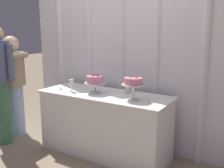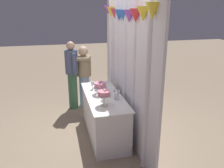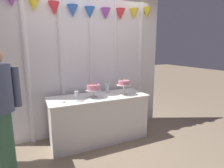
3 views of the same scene
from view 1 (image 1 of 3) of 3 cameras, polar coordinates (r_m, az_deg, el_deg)
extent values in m
plane|color=gray|center=(3.41, -2.62, -15.58)|extent=(24.00, 24.00, 0.00)
cube|color=white|center=(3.48, 2.08, 8.37)|extent=(2.98, 0.04, 2.72)
cylinder|color=white|center=(4.10, -11.42, 8.67)|extent=(0.09, 0.09, 2.72)
cylinder|color=white|center=(3.75, -5.10, 8.57)|extent=(0.10, 0.10, 2.72)
cylinder|color=white|center=(3.45, 2.20, 8.34)|extent=(0.09, 0.09, 2.72)
cylinder|color=white|center=(3.24, 9.91, 7.94)|extent=(0.06, 0.06, 2.72)
cylinder|color=white|center=(3.07, 20.00, 7.21)|extent=(0.09, 0.09, 2.72)
cube|color=white|center=(3.33, -1.70, -8.92)|extent=(1.64, 0.60, 0.78)
cube|color=white|center=(3.21, -1.74, -2.24)|extent=(1.69, 0.65, 0.01)
cylinder|color=silver|center=(3.23, -3.77, -1.95)|extent=(0.14, 0.14, 0.01)
cylinder|color=silver|center=(3.21, -3.78, -0.86)|extent=(0.03, 0.03, 0.11)
cylinder|color=silver|center=(3.20, -3.80, 0.21)|extent=(0.27, 0.27, 0.01)
cylinder|color=pink|center=(3.19, -3.81, 1.06)|extent=(0.21, 0.21, 0.09)
sphere|color=purple|center=(3.14, -3.18, 2.04)|extent=(0.04, 0.04, 0.04)
cone|color=purple|center=(3.21, -3.56, 2.18)|extent=(0.02, 0.02, 0.03)
cone|color=yellow|center=(3.19, -4.17, 2.27)|extent=(0.03, 0.03, 0.05)
sphere|color=purple|center=(3.15, -4.24, 1.90)|extent=(0.02, 0.02, 0.02)
cylinder|color=silver|center=(2.92, 4.63, -3.45)|extent=(0.13, 0.13, 0.01)
cylinder|color=silver|center=(2.90, 4.66, -1.79)|extent=(0.03, 0.03, 0.16)
cylinder|color=silver|center=(2.88, 4.69, -0.14)|extent=(0.26, 0.26, 0.01)
cylinder|color=pink|center=(2.87, 4.70, 0.68)|extent=(0.20, 0.20, 0.07)
sphere|color=orange|center=(2.85, 5.44, 1.61)|extent=(0.02, 0.02, 0.02)
sphere|color=green|center=(2.87, 4.05, 1.66)|extent=(0.02, 0.02, 0.02)
cylinder|color=silver|center=(3.34, -8.94, -1.67)|extent=(0.06, 0.06, 0.00)
cylinder|color=silver|center=(3.33, -8.96, -0.90)|extent=(0.01, 0.01, 0.09)
cylinder|color=silver|center=(3.31, -9.00, 0.40)|extent=(0.06, 0.06, 0.07)
cylinder|color=silver|center=(3.22, 3.60, -0.95)|extent=(0.09, 0.09, 0.12)
sphere|color=#CC9EC6|center=(3.18, 4.46, 1.14)|extent=(0.03, 0.03, 0.03)
sphere|color=#CC9EC6|center=(3.23, 2.71, 1.07)|extent=(0.03, 0.03, 0.03)
sphere|color=silver|center=(3.20, 4.61, 1.30)|extent=(0.03, 0.03, 0.03)
sphere|color=white|center=(3.25, 3.90, 0.62)|extent=(0.04, 0.04, 0.04)
sphere|color=silver|center=(3.16, 3.40, 0.78)|extent=(0.03, 0.03, 0.03)
cylinder|color=beige|center=(3.48, -11.32, -1.11)|extent=(0.04, 0.04, 0.02)
sphere|color=#F9CC4C|center=(3.47, -11.33, -0.82)|extent=(0.01, 0.01, 0.01)
cylinder|color=beige|center=(2.81, 8.37, -4.10)|extent=(0.05, 0.05, 0.02)
sphere|color=#F9CC4C|center=(2.80, 8.38, -3.74)|extent=(0.01, 0.01, 0.01)
cylinder|color=#93ADD6|center=(4.19, -20.54, -5.36)|extent=(0.35, 0.35, 0.77)
cylinder|color=#9E8966|center=(4.06, -21.18, 3.18)|extent=(0.49, 0.49, 0.49)
sphere|color=beige|center=(4.03, -21.56, 8.24)|extent=(0.23, 0.23, 0.23)
cylinder|color=#9E8966|center=(3.84, -20.86, 5.81)|extent=(0.08, 0.43, 0.08)
cube|color=black|center=(3.71, -23.47, 5.43)|extent=(0.06, 0.02, 0.12)
cylinder|color=#3D6B4C|center=(3.93, -22.97, -5.88)|extent=(0.26, 0.26, 0.88)
cylinder|color=#4C5675|center=(3.66, -21.56, 4.39)|extent=(0.08, 0.08, 0.49)
camera|label=2|loc=(2.92, 85.16, 16.61)|focal=36.68mm
camera|label=3|loc=(2.76, -63.63, 5.90)|focal=28.93mm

